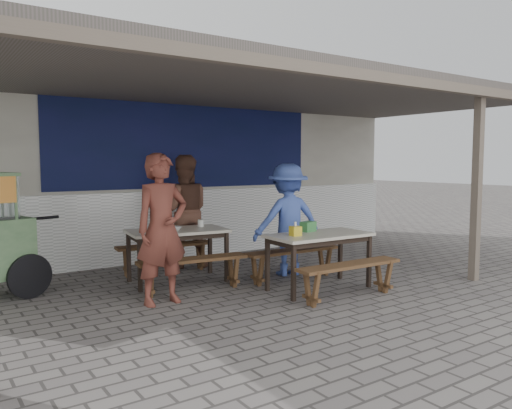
{
  "coord_description": "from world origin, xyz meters",
  "views": [
    {
      "loc": [
        -4.25,
        -4.98,
        1.72
      ],
      "look_at": [
        -0.23,
        0.9,
        1.09
      ],
      "focal_mm": 35.0,
      "sensor_mm": 36.0,
      "label": 1
    }
  ],
  "objects": [
    {
      "name": "ground",
      "position": [
        0.0,
        0.0,
        0.0
      ],
      "size": [
        60.0,
        60.0,
        0.0
      ],
      "primitive_type": "plane",
      "color": "#69625F",
      "rests_on": "ground"
    },
    {
      "name": "back_wall",
      "position": [
        -0.0,
        3.58,
        1.72
      ],
      "size": [
        9.0,
        1.28,
        3.5
      ],
      "color": "beige",
      "rests_on": "ground"
    },
    {
      "name": "warung_roof",
      "position": [
        0.02,
        0.9,
        2.71
      ],
      "size": [
        9.0,
        4.21,
        2.81
      ],
      "color": "#554C49",
      "rests_on": "ground"
    },
    {
      "name": "table_left",
      "position": [
        -1.23,
        1.42,
        0.67
      ],
      "size": [
        1.44,
        0.9,
        0.75
      ],
      "rotation": [
        0.0,
        0.0,
        -0.12
      ],
      "color": "beige",
      "rests_on": "ground"
    },
    {
      "name": "bench_left_street",
      "position": [
        -1.3,
        0.79,
        0.34
      ],
      "size": [
        1.48,
        0.45,
        0.45
      ],
      "rotation": [
        0.0,
        0.0,
        -0.12
      ],
      "color": "brown",
      "rests_on": "ground"
    },
    {
      "name": "bench_left_wall",
      "position": [
        -1.15,
        2.04,
        0.34
      ],
      "size": [
        1.48,
        0.45,
        0.45
      ],
      "rotation": [
        0.0,
        0.0,
        -0.12
      ],
      "color": "brown",
      "rests_on": "ground"
    },
    {
      "name": "table_right",
      "position": [
        0.16,
        -0.02,
        0.67
      ],
      "size": [
        1.42,
        0.74,
        0.75
      ],
      "rotation": [
        0.0,
        0.0,
        -0.03
      ],
      "color": "beige",
      "rests_on": "ground"
    },
    {
      "name": "bench_right_street",
      "position": [
        0.15,
        -0.61,
        0.34
      ],
      "size": [
        1.51,
        0.33,
        0.45
      ],
      "rotation": [
        0.0,
        0.0,
        -0.03
      ],
      "color": "brown",
      "rests_on": "ground"
    },
    {
      "name": "bench_right_wall",
      "position": [
        0.18,
        0.57,
        0.34
      ],
      "size": [
        1.51,
        0.33,
        0.45
      ],
      "rotation": [
        0.0,
        0.0,
        -0.03
      ],
      "color": "brown",
      "rests_on": "ground"
    },
    {
      "name": "patron_street_side",
      "position": [
        -1.84,
        0.53,
        0.91
      ],
      "size": [
        0.69,
        0.48,
        1.81
      ],
      "primitive_type": "imported",
      "rotation": [
        0.0,
        0.0,
        0.07
      ],
      "color": "brown",
      "rests_on": "ground"
    },
    {
      "name": "patron_wall_side",
      "position": [
        -0.69,
        2.3,
        0.91
      ],
      "size": [
        1.07,
        0.96,
        1.81
      ],
      "primitive_type": "imported",
      "rotation": [
        0.0,
        0.0,
        2.78
      ],
      "color": "brown",
      "rests_on": "ground"
    },
    {
      "name": "patron_right_table",
      "position": [
        0.35,
        0.9,
        0.84
      ],
      "size": [
        1.19,
        0.84,
        1.68
      ],
      "primitive_type": "imported",
      "rotation": [
        0.0,
        0.0,
        2.93
      ],
      "color": "#455FBC",
      "rests_on": "ground"
    },
    {
      "name": "tissue_box",
      "position": [
        -0.22,
        0.01,
        0.81
      ],
      "size": [
        0.14,
        0.14,
        0.12
      ],
      "primitive_type": "cube",
      "rotation": [
        0.0,
        0.0,
        -0.1
      ],
      "color": "gold",
      "rests_on": "table_right"
    },
    {
      "name": "donation_box",
      "position": [
        0.18,
        0.23,
        0.82
      ],
      "size": [
        0.23,
        0.17,
        0.14
      ],
      "primitive_type": "cube",
      "rotation": [
        0.0,
        0.0,
        0.2
      ],
      "color": "#388040",
      "rests_on": "table_right"
    },
    {
      "name": "condiment_jar",
      "position": [
        -0.8,
        1.51,
        0.8
      ],
      "size": [
        0.09,
        0.09,
        0.1
      ],
      "primitive_type": "cylinder",
      "color": "silver",
      "rests_on": "table_left"
    },
    {
      "name": "condiment_bowl",
      "position": [
        -1.3,
        1.39,
        0.78
      ],
      "size": [
        0.24,
        0.24,
        0.05
      ],
      "primitive_type": "imported",
      "rotation": [
        0.0,
        0.0,
        0.16
      ],
      "color": "silver",
      "rests_on": "table_left"
    }
  ]
}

